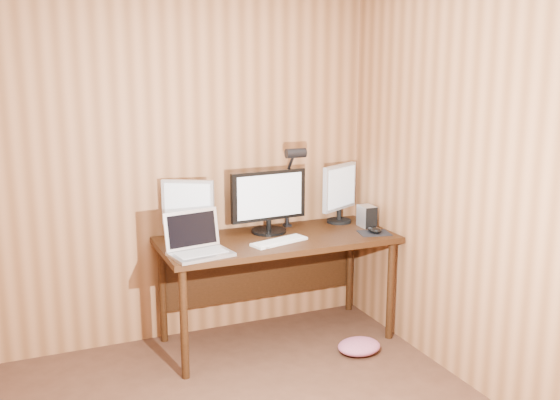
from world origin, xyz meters
TOP-DOWN VIEW (x-y plane):
  - room_shell at (0.00, 0.00)m, footprint 4.00×4.00m
  - desk at (0.93, 1.70)m, footprint 1.60×0.70m
  - monitor_center at (0.93, 1.77)m, footprint 0.56×0.25m
  - monitor_left at (0.37, 1.84)m, footprint 0.32×0.21m
  - monitor_right at (1.52, 1.83)m, footprint 0.36×0.21m
  - laptop at (0.32, 1.47)m, footprint 0.41×0.34m
  - keyboard at (0.89, 1.50)m, footprint 0.42×0.23m
  - mousepad at (1.59, 1.45)m, footprint 0.25×0.22m
  - mouse at (1.59, 1.45)m, footprint 0.09×0.13m
  - hard_drive at (1.64, 1.64)m, footprint 0.10×0.14m
  - phone at (0.76, 1.44)m, footprint 0.05×0.09m
  - speaker at (1.68, 1.79)m, footprint 0.05×0.05m
  - desk_lamp at (1.11, 1.80)m, footprint 0.14×0.21m
  - fabric_pile at (1.35, 1.21)m, footprint 0.32×0.27m

SIDE VIEW (x-z plane):
  - fabric_pile at x=1.35m, z-range 0.00..0.09m
  - desk at x=0.93m, z-range 0.25..1.00m
  - mousepad at x=1.59m, z-range 0.75..0.75m
  - phone at x=0.76m, z-range 0.75..0.76m
  - keyboard at x=0.89m, z-range 0.75..0.77m
  - mouse at x=1.59m, z-range 0.75..0.80m
  - speaker at x=1.68m, z-range 0.75..0.87m
  - laptop at x=0.32m, z-range 0.68..0.95m
  - hard_drive at x=1.64m, z-range 0.75..0.91m
  - monitor_left at x=0.37m, z-range 0.76..1.17m
  - monitor_center at x=0.93m, z-range 0.76..1.20m
  - monitor_right at x=1.52m, z-range 0.77..1.20m
  - desk_lamp at x=1.11m, z-range 0.82..1.45m
  - room_shell at x=0.00m, z-range -0.75..3.25m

